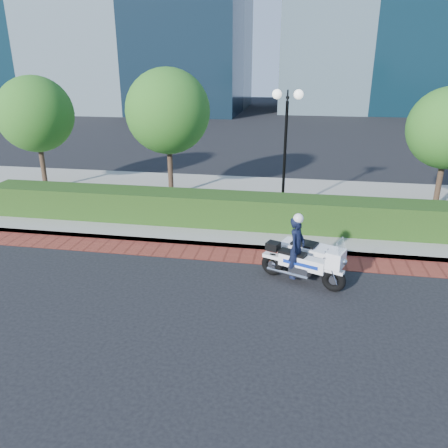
% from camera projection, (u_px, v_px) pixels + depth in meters
% --- Properties ---
extents(ground, '(120.00, 120.00, 0.00)m').
position_uv_depth(ground, '(232.00, 280.00, 11.10)').
color(ground, black).
rests_on(ground, ground).
extents(brick_strip, '(60.00, 1.00, 0.01)m').
position_uv_depth(brick_strip, '(240.00, 255.00, 12.48)').
color(brick_strip, maroon).
rests_on(brick_strip, ground).
extents(sidewalk, '(60.00, 8.00, 0.15)m').
position_uv_depth(sidewalk, '(257.00, 205.00, 16.61)').
color(sidewalk, gray).
rests_on(sidewalk, ground).
extents(hedge_main, '(18.00, 1.20, 1.00)m').
position_uv_depth(hedge_main, '(249.00, 211.00, 14.19)').
color(hedge_main, black).
rests_on(hedge_main, sidewalk).
extents(lamppost, '(1.02, 0.70, 4.21)m').
position_uv_depth(lamppost, '(286.00, 133.00, 14.70)').
color(lamppost, black).
rests_on(lamppost, sidewalk).
extents(tree_a, '(3.00, 3.00, 4.58)m').
position_uv_depth(tree_a, '(35.00, 114.00, 17.41)').
color(tree_a, '#332319').
rests_on(tree_a, sidewalk).
extents(tree_b, '(3.20, 3.20, 4.89)m').
position_uv_depth(tree_b, '(168.00, 111.00, 16.45)').
color(tree_b, '#332319').
rests_on(tree_b, sidewalk).
extents(police_motorcycle, '(2.13, 1.97, 1.80)m').
position_uv_depth(police_motorcycle, '(304.00, 255.00, 11.04)').
color(police_motorcycle, black).
rests_on(police_motorcycle, ground).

